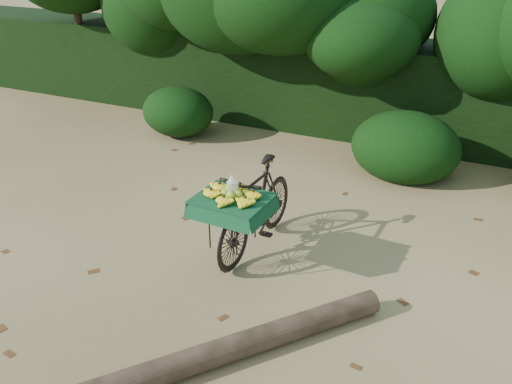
% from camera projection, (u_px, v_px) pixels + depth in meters
% --- Properties ---
extents(ground, '(80.00, 80.00, 0.00)m').
position_uv_depth(ground, '(192.00, 286.00, 6.34)').
color(ground, tan).
rests_on(ground, ground).
extents(vendor_bicycle, '(0.86, 1.96, 1.18)m').
position_uv_depth(vendor_bicycle, '(255.00, 206.00, 6.86)').
color(vendor_bicycle, black).
rests_on(vendor_bicycle, ground).
extents(fallen_log, '(2.36, 2.93, 0.25)m').
position_uv_depth(fallen_log, '(224.00, 351.00, 5.18)').
color(fallen_log, brown).
rests_on(fallen_log, ground).
extents(hedge_backdrop, '(26.00, 1.80, 1.80)m').
position_uv_depth(hedge_backdrop, '(355.00, 86.00, 11.04)').
color(hedge_backdrop, black).
rests_on(hedge_backdrop, ground).
extents(tree_row, '(14.50, 2.00, 4.00)m').
position_uv_depth(tree_row, '(313.00, 34.00, 10.17)').
color(tree_row, black).
rests_on(tree_row, ground).
extents(bush_clumps, '(8.80, 1.70, 0.90)m').
position_uv_depth(bush_clumps, '(347.00, 141.00, 9.42)').
color(bush_clumps, black).
rests_on(bush_clumps, ground).
extents(leaf_litter, '(7.00, 7.30, 0.01)m').
position_uv_depth(leaf_litter, '(220.00, 259.00, 6.86)').
color(leaf_litter, '#543016').
rests_on(leaf_litter, ground).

